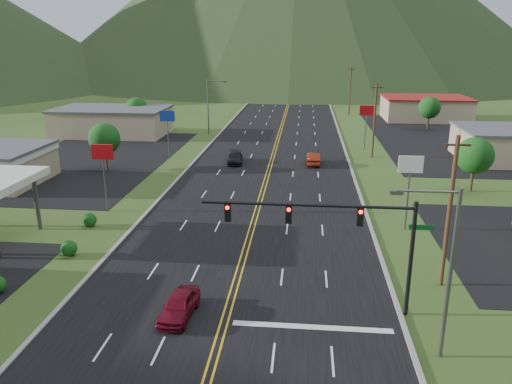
# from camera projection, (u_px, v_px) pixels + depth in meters

# --- Properties ---
(traffic_signal) EXTENTS (13.10, 0.43, 7.00)m
(traffic_signal) POSITION_uv_depth(u_px,v_px,m) (341.00, 227.00, 28.24)
(traffic_signal) COLOR black
(traffic_signal) RESTS_ON ground
(streetlight_east) EXTENTS (3.28, 0.25, 9.00)m
(streetlight_east) POSITION_uv_depth(u_px,v_px,m) (445.00, 264.00, 24.04)
(streetlight_east) COLOR #59595E
(streetlight_east) RESTS_ON ground
(streetlight_west) EXTENTS (3.28, 0.25, 9.00)m
(streetlight_west) POSITION_uv_depth(u_px,v_px,m) (210.00, 103.00, 83.23)
(streetlight_west) COLOR #59595E
(streetlight_west) RESTS_ON ground
(building_west_far) EXTENTS (18.40, 11.40, 4.50)m
(building_west_far) POSITION_uv_depth(u_px,v_px,m) (112.00, 121.00, 83.73)
(building_west_far) COLOR tan
(building_west_far) RESTS_ON ground
(building_east_far) EXTENTS (16.40, 12.40, 4.50)m
(building_east_far) POSITION_uv_depth(u_px,v_px,m) (425.00, 108.00, 99.38)
(building_east_far) COLOR tan
(building_east_far) RESTS_ON ground
(pole_sign_west_a) EXTENTS (2.00, 0.18, 6.40)m
(pole_sign_west_a) POSITION_uv_depth(u_px,v_px,m) (103.00, 159.00, 45.46)
(pole_sign_west_a) COLOR #59595E
(pole_sign_west_a) RESTS_ON ground
(pole_sign_west_b) EXTENTS (2.00, 0.18, 6.40)m
(pole_sign_west_b) POSITION_uv_depth(u_px,v_px,m) (167.00, 121.00, 66.38)
(pole_sign_west_b) COLOR #59595E
(pole_sign_west_b) RESTS_ON ground
(pole_sign_east_a) EXTENTS (2.00, 0.18, 6.40)m
(pole_sign_east_a) POSITION_uv_depth(u_px,v_px,m) (410.00, 172.00, 41.02)
(pole_sign_east_a) COLOR #59595E
(pole_sign_east_a) RESTS_ON ground
(pole_sign_east_b) EXTENTS (2.00, 0.18, 6.40)m
(pole_sign_east_b) POSITION_uv_depth(u_px,v_px,m) (366.00, 115.00, 71.44)
(pole_sign_east_b) COLOR #59595E
(pole_sign_east_b) RESTS_ON ground
(tree_west_a) EXTENTS (3.84, 3.84, 5.82)m
(tree_west_a) POSITION_uv_depth(u_px,v_px,m) (104.00, 139.00, 60.63)
(tree_west_a) COLOR #382314
(tree_west_a) RESTS_ON ground
(tree_west_b) EXTENTS (3.84, 3.84, 5.82)m
(tree_west_b) POSITION_uv_depth(u_px,v_px,m) (137.00, 108.00, 86.77)
(tree_west_b) COLOR #382314
(tree_west_b) RESTS_ON ground
(tree_east_a) EXTENTS (3.84, 3.84, 5.82)m
(tree_east_a) POSITION_uv_depth(u_px,v_px,m) (475.00, 156.00, 51.93)
(tree_east_a) COLOR #382314
(tree_east_a) RESTS_ON ground
(tree_east_b) EXTENTS (3.84, 3.84, 5.82)m
(tree_east_b) POSITION_uv_depth(u_px,v_px,m) (429.00, 108.00, 87.68)
(tree_east_b) COLOR #382314
(tree_east_b) RESTS_ON ground
(utility_pole_a) EXTENTS (1.60, 0.28, 10.00)m
(utility_pole_a) POSITION_uv_depth(u_px,v_px,m) (449.00, 212.00, 31.44)
(utility_pole_a) COLOR #382314
(utility_pole_a) RESTS_ON ground
(utility_pole_b) EXTENTS (1.60, 0.28, 10.00)m
(utility_pole_b) POSITION_uv_depth(u_px,v_px,m) (374.00, 120.00, 66.62)
(utility_pole_b) COLOR #382314
(utility_pole_b) RESTS_ON ground
(utility_pole_c) EXTENTS (1.60, 0.28, 10.00)m
(utility_pole_c) POSITION_uv_depth(u_px,v_px,m) (350.00, 90.00, 104.65)
(utility_pole_c) COLOR #382314
(utility_pole_c) RESTS_ON ground
(utility_pole_d) EXTENTS (1.60, 0.28, 10.00)m
(utility_pole_d) POSITION_uv_depth(u_px,v_px,m) (339.00, 76.00, 142.68)
(utility_pole_d) COLOR #382314
(utility_pole_d) RESTS_ON ground
(car_red_near) EXTENTS (1.99, 4.24, 1.40)m
(car_red_near) POSITION_uv_depth(u_px,v_px,m) (179.00, 306.00, 28.97)
(car_red_near) COLOR maroon
(car_red_near) RESTS_ON ground
(car_dark_mid) EXTENTS (2.32, 4.79, 1.34)m
(car_dark_mid) POSITION_uv_depth(u_px,v_px,m) (235.00, 158.00, 64.68)
(car_dark_mid) COLOR black
(car_dark_mid) RESTS_ON ground
(car_red_far) EXTENTS (1.65, 4.66, 1.53)m
(car_red_far) POSITION_uv_depth(u_px,v_px,m) (314.00, 159.00, 64.03)
(car_red_far) COLOR maroon
(car_red_far) RESTS_ON ground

